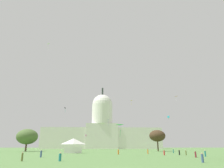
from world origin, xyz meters
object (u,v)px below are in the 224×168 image
kite_cyan_mid (168,117)px  kite_black_mid (65,109)px  person_red_near_tree_west (164,153)px  kite_white_high (49,45)px  person_orange_edge_east (148,152)px  kite_blue_mid (108,120)px  person_teal_near_tree_east (205,154)px  tree_west_mid (27,137)px  tree_east_near (157,136)px  person_black_edge_west (179,153)px  person_olive_lawn_far_left (22,157)px  person_denim_front_center (202,158)px  person_denim_mid_right (41,154)px  event_tent (73,146)px  person_teal_aisle_center (60,157)px  person_orange_mid_center (118,152)px  kite_green_low (120,127)px  person_maroon_front_left (196,155)px  kite_gold_mid (131,101)px  kite_magenta_low (86,135)px  person_olive_mid_left (186,153)px  capitol_building (102,131)px  kite_orange_mid (176,97)px

kite_cyan_mid → kite_black_mid: (-56.94, -28.13, -0.51)m
person_red_near_tree_west → kite_white_high: 57.43m
person_orange_edge_east → kite_blue_mid: kite_blue_mid is taller
person_teal_near_tree_east → tree_west_mid: bearing=30.3°
tree_east_near → person_black_edge_west: bearing=-98.0°
kite_cyan_mid → person_black_edge_west: bearing=106.3°
tree_west_mid → person_olive_lawn_far_left: size_ratio=7.40×
person_olive_lawn_far_left → person_denim_front_center: size_ratio=1.04×
person_black_edge_west → person_teal_near_tree_east: bearing=38.2°
person_denim_mid_right → person_olive_lawn_far_left: size_ratio=1.08×
event_tent → person_teal_aisle_center: event_tent is taller
person_orange_mid_center → kite_green_low: bearing=16.2°
person_orange_edge_east → person_olive_lawn_far_left: size_ratio=1.07×
person_denim_mid_right → kite_green_low: size_ratio=0.61×
person_maroon_front_left → kite_gold_mid: bearing=-134.1°
person_orange_edge_east → kite_cyan_mid: (23.87, 45.88, 18.70)m
person_teal_aisle_center → person_teal_near_tree_east: size_ratio=0.95×
tree_west_mid → person_denim_front_center: bearing=-54.8°
person_maroon_front_left → person_teal_near_tree_east: bearing=176.5°
person_red_near_tree_west → kite_blue_mid: kite_blue_mid is taller
kite_cyan_mid → person_teal_aisle_center: bearing=91.8°
person_olive_lawn_far_left → kite_green_low: size_ratio=0.57×
person_black_edge_west → kite_magenta_low: kite_magenta_low is taller
person_red_near_tree_west → person_denim_front_center: bearing=156.9°
person_denim_mid_right → kite_magenta_low: bearing=-136.6°
person_orange_mid_center → person_maroon_front_left: (17.12, -19.90, -0.09)m
tree_east_near → person_olive_mid_left: size_ratio=7.04×
tree_east_near → person_maroon_front_left: 63.67m
person_maroon_front_left → kite_blue_mid: (-18.04, 99.56, 20.20)m
tree_east_near → kite_gold_mid: (-9.24, 31.19, 25.99)m
person_olive_lawn_far_left → kite_blue_mid: 113.90m
event_tent → kite_green_low: kite_green_low is taller
person_denim_front_center → capitol_building: bearing=75.2°
person_denim_mid_right → person_orange_mid_center: (20.49, 17.34, -0.03)m
tree_west_mid → kite_cyan_mid: 81.37m
person_denim_mid_right → kite_cyan_mid: size_ratio=0.74×
person_maroon_front_left → person_black_edge_west: bearing=-139.8°
person_olive_lawn_far_left → kite_magenta_low: bearing=-74.8°
person_red_near_tree_west → kite_magenta_low: 109.55m
person_orange_edge_east → person_teal_near_tree_east: bearing=-17.8°
person_red_near_tree_west → person_teal_near_tree_east: person_teal_near_tree_east is taller
tree_east_near → person_denim_mid_right: 75.89m
kite_cyan_mid → kite_orange_mid: size_ratio=0.86×
person_olive_lawn_far_left → person_maroon_front_left: bearing=-147.5°
event_tent → kite_orange_mid: 58.90m
event_tent → capitol_building: bearing=81.4°
capitol_building → person_maroon_front_left: 172.67m
person_teal_near_tree_east → event_tent: bearing=34.5°
person_orange_edge_east → person_denim_front_center: size_ratio=1.12×
kite_magenta_low → kite_black_mid: (-4.48, -76.73, 8.03)m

